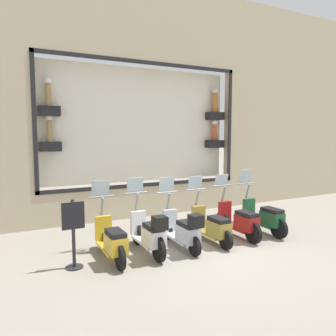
{
  "coord_description": "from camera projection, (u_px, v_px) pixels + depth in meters",
  "views": [
    {
      "loc": [
        -6.39,
        4.17,
        2.71
      ],
      "look_at": [
        1.69,
        0.07,
        1.78
      ],
      "focal_mm": 35.0,
      "sensor_mm": 36.0,
      "label": 1
    }
  ],
  "objects": [
    {
      "name": "ground_plane",
      "position": [
        203.0,
        248.0,
        7.82
      ],
      "size": [
        120.0,
        120.0,
        0.0
      ],
      "primitive_type": "plane",
      "color": "gray"
    },
    {
      "name": "building_facade",
      "position": [
        143.0,
        99.0,
        10.62
      ],
      "size": [
        1.21,
        36.0,
        7.55
      ],
      "color": "tan",
      "rests_on": "ground_plane"
    },
    {
      "name": "scooter_green_0",
      "position": [
        264.0,
        217.0,
        8.96
      ],
      "size": [
        1.81,
        0.61,
        1.69
      ],
      "color": "black",
      "rests_on": "ground_plane"
    },
    {
      "name": "scooter_red_1",
      "position": [
        239.0,
        221.0,
        8.57
      ],
      "size": [
        1.81,
        0.6,
        1.59
      ],
      "color": "black",
      "rests_on": "ground_plane"
    },
    {
      "name": "scooter_olive_2",
      "position": [
        212.0,
        226.0,
        8.18
      ],
      "size": [
        1.79,
        0.6,
        1.6
      ],
      "color": "black",
      "rests_on": "ground_plane"
    },
    {
      "name": "scooter_silver_3",
      "position": [
        183.0,
        230.0,
        7.73
      ],
      "size": [
        1.79,
        0.6,
        1.62
      ],
      "color": "black",
      "rests_on": "ground_plane"
    },
    {
      "name": "scooter_white_4",
      "position": [
        150.0,
        233.0,
        7.35
      ],
      "size": [
        1.81,
        0.6,
        1.66
      ],
      "color": "black",
      "rests_on": "ground_plane"
    },
    {
      "name": "scooter_yellow_5",
      "position": [
        112.0,
        241.0,
        7.02
      ],
      "size": [
        1.8,
        0.61,
        1.65
      ],
      "color": "black",
      "rests_on": "ground_plane"
    },
    {
      "name": "shop_sign_post",
      "position": [
        73.0,
        232.0,
        6.59
      ],
      "size": [
        0.36,
        0.45,
        1.41
      ],
      "color": "#232326",
      "rests_on": "ground_plane"
    }
  ]
}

